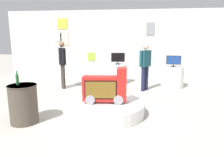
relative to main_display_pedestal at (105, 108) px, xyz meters
name	(u,v)px	position (x,y,z in m)	size (l,w,h in m)	color
ground_plane	(104,119)	(0.02, -0.25, -0.15)	(30.00, 30.00, 0.00)	#B2ADA3
back_wall_display	(123,45)	(0.01, 4.49, 1.31)	(10.37, 0.13, 2.91)	silver
main_display_pedestal	(105,108)	(0.00, 0.00, 0.00)	(1.86, 1.86, 0.30)	silver
novelty_firetruck_tv	(105,89)	(0.02, 0.00, 0.48)	(1.03, 0.48, 0.82)	gray
display_pedestal_left_rear	(118,74)	(-0.07, 3.39, 0.23)	(0.72, 0.72, 0.76)	silver
tv_on_left_rear	(118,58)	(-0.07, 3.38, 0.84)	(0.52, 0.22, 0.44)	black
display_pedestal_center_rear	(173,77)	(1.96, 2.99, 0.23)	(0.76, 0.76, 0.76)	silver
tv_on_center_rear	(174,61)	(1.96, 2.99, 0.82)	(0.51, 0.18, 0.39)	black
side_table_round	(23,104)	(-1.63, -0.70, 0.27)	(0.60, 0.60, 0.83)	#4C4238
bottle_on_side_table	(17,79)	(-1.73, -0.68, 0.80)	(0.06, 0.06, 0.30)	#195926
shopper_browsing_near_truck	(145,63)	(0.96, 2.41, 0.78)	(0.39, 0.46, 1.59)	#1E233F
shopper_browsing_rear	(62,61)	(-1.91, 2.36, 0.82)	(0.36, 0.50, 1.65)	#38332D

